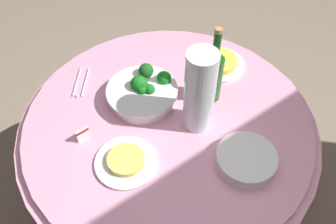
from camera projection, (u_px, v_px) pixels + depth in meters
ground_plane at (168, 207)px, 1.99m from camera, size 6.00×6.00×0.00m
buffet_table at (168, 170)px, 1.70m from camera, size 1.16×1.16×0.74m
broccoli_bowl at (143, 92)px, 1.47m from camera, size 0.28×0.28×0.11m
plate_stack at (246, 160)px, 1.28m from camera, size 0.21×0.21×0.05m
wine_bottle at (213, 73)px, 1.41m from camera, size 0.07×0.07×0.34m
decorative_fruit_vase at (199, 96)px, 1.31m from camera, size 0.11×0.11×0.34m
serving_tongs at (81, 83)px, 1.55m from camera, size 0.13×0.15×0.01m
food_plate_noodles at (126, 161)px, 1.29m from camera, size 0.22×0.22×0.03m
food_plate_fried_egg at (219, 63)px, 1.61m from camera, size 0.22×0.22×0.04m
label_placard_front at (83, 134)px, 1.35m from camera, size 0.05×0.01×0.05m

